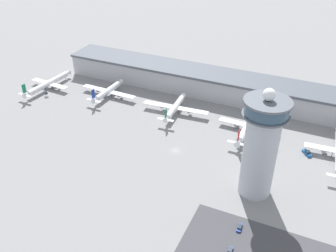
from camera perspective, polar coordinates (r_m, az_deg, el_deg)
name	(u,v)px	position (r m, az deg, el deg)	size (l,w,h in m)	color
ground_plane	(175,151)	(198.80, 1.12, -3.81)	(1000.00, 1000.00, 0.00)	gray
terminal_building	(217,85)	(251.67, 7.54, 6.27)	(217.07, 25.00, 15.83)	#B2B2B7
control_tower	(261,145)	(163.48, 13.98, -2.88)	(19.52, 19.52, 52.20)	#ADB2BC
airplane_gate_alpha	(48,83)	(273.29, -17.77, 6.20)	(30.63, 43.82, 11.94)	white
airplane_gate_bravo	(108,91)	(252.94, -9.14, 5.26)	(40.47, 33.00, 11.98)	silver
airplane_gate_charlie	(175,107)	(229.63, 1.07, 2.85)	(41.81, 34.11, 11.76)	white
airplane_gate_delta	(248,126)	(217.12, 12.12, 0.07)	(34.88, 42.73, 12.39)	silver
service_truck_fuel	(307,153)	(208.79, 20.42, -3.88)	(5.58, 6.12, 2.49)	black
service_truck_baggage	(47,94)	(265.31, -18.02, 4.64)	(5.66, 6.10, 3.07)	black
car_yellow_taxi	(230,251)	(152.11, 9.43, -18.27)	(1.87, 4.13, 1.39)	black
car_navy_sedan	(239,228)	(160.56, 10.84, -14.96)	(1.96, 4.77, 1.47)	black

